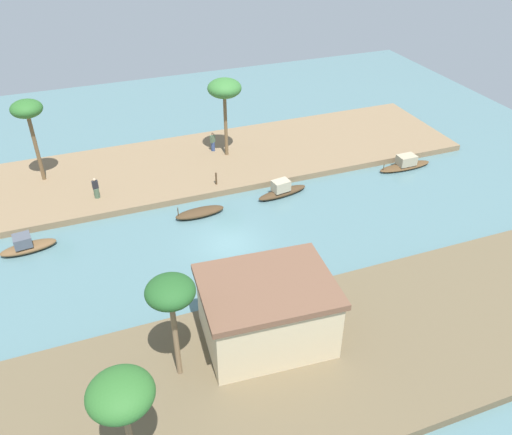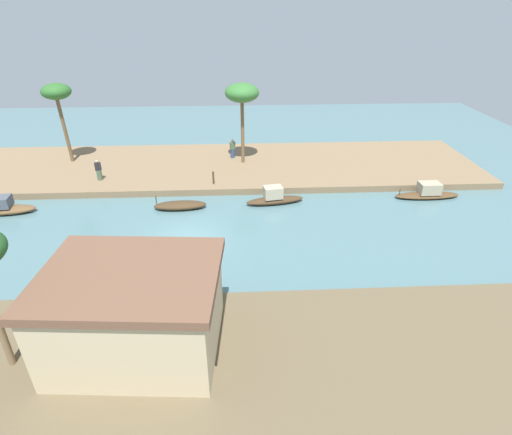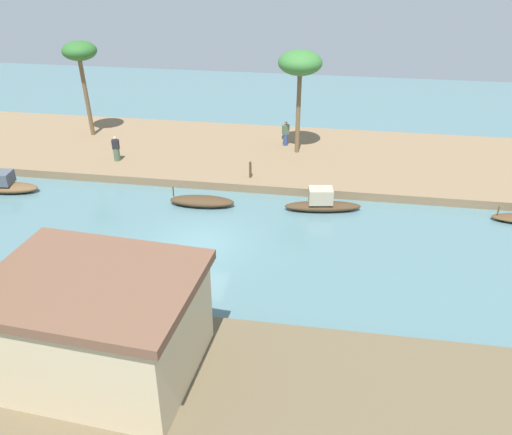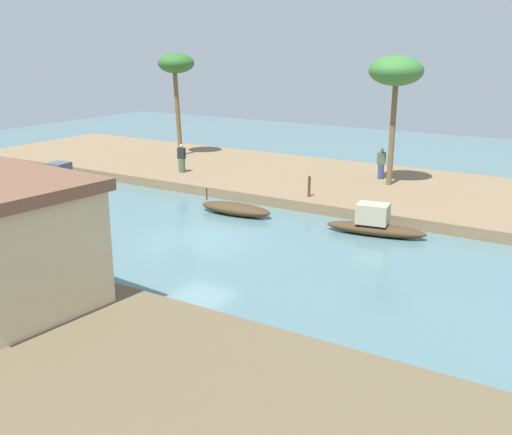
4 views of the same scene
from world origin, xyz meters
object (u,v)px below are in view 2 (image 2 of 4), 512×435
sampan_open_hull (180,205)px  palm_tree_left_far (57,94)px  sampan_upstream_small (274,198)px  sampan_near_left_bank (7,208)px  person_on_near_bank (99,172)px  person_by_mooring (233,149)px  riverside_building (135,310)px  sampan_downstream_large (428,193)px  mooring_post (213,178)px  palm_tree_left_near (242,94)px

sampan_open_hull → palm_tree_left_far: bearing=-42.5°
sampan_upstream_small → sampan_near_left_bank: 18.43m
person_on_near_bank → person_by_mooring: bearing=16.9°
sampan_open_hull → person_by_mooring: (-3.71, -8.82, 1.02)m
riverside_building → palm_tree_left_far: bearing=-60.4°
sampan_open_hull → sampan_downstream_large: sampan_downstream_large is taller
mooring_post → palm_tree_left_near: (-2.37, -4.66, 5.25)m
sampan_downstream_large → person_by_mooring: 16.43m
riverside_building → sampan_near_left_bank: bearing=-43.9°
sampan_downstream_large → palm_tree_left_near: (13.47, -6.89, 5.84)m
palm_tree_left_near → palm_tree_left_far: size_ratio=1.00×
sampan_upstream_small → mooring_post: 5.18m
sampan_near_left_bank → palm_tree_left_far: bearing=-105.8°
sampan_upstream_small → sampan_near_left_bank: bearing=-7.2°
sampan_upstream_small → mooring_post: size_ratio=4.26×
person_by_mooring → palm_tree_left_near: size_ratio=0.25×
person_on_near_bank → sampan_downstream_large: bearing=-14.3°
person_on_near_bank → palm_tree_left_far: size_ratio=0.25×
palm_tree_left_far → riverside_building: size_ratio=0.94×
person_on_near_bank → sampan_upstream_small: bearing=-22.5°
sampan_downstream_large → palm_tree_left_far: bearing=-15.8°
person_on_near_bank → mooring_post: bearing=-14.4°
sampan_upstream_small → person_on_near_bank: size_ratio=2.63×
riverside_building → person_by_mooring: bearing=-95.3°
sampan_upstream_small → mooring_post: bearing=-39.5°
sampan_near_left_bank → person_by_mooring: bearing=-156.3°
sampan_upstream_small → person_by_mooring: bearing=-79.4°
sampan_open_hull → mooring_post: size_ratio=3.67×
person_by_mooring → sampan_upstream_small: bearing=78.7°
sampan_open_hull → sampan_upstream_small: bearing=-178.6°
palm_tree_left_far → sampan_downstream_large: bearing=164.8°
person_on_near_bank → riverside_building: (-6.61, 17.57, 1.17)m
sampan_open_hull → person_by_mooring: bearing=-115.5°
sampan_open_hull → sampan_upstream_small: sampan_upstream_small is taller
riverside_building → person_on_near_bank: bearing=-64.9°
sampan_near_left_bank → riverside_building: (-11.69, 13.12, 1.91)m
sampan_open_hull → person_on_near_bank: (6.68, -4.38, 0.90)m
person_on_near_bank → person_by_mooring: person_by_mooring is taller
palm_tree_left_near → sampan_near_left_bank: bearing=25.6°
sampan_open_hull → sampan_near_left_bank: size_ratio=1.01×
sampan_open_hull → palm_tree_left_near: (-4.60, -7.76, 5.98)m
sampan_downstream_large → palm_tree_left_near: bearing=-27.7°
sampan_open_hull → sampan_downstream_large: size_ratio=0.77×
sampan_near_left_bank → person_by_mooring: 17.86m
person_by_mooring → palm_tree_left_near: (-0.89, 1.05, 4.96)m
palm_tree_left_near → palm_tree_left_far: palm_tree_left_near is taller
sampan_open_hull → palm_tree_left_far: 14.67m
mooring_post → palm_tree_left_near: 7.40m
person_on_near_bank → palm_tree_left_near: 12.82m
sampan_upstream_small → palm_tree_left_far: (16.95, -8.09, 5.79)m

